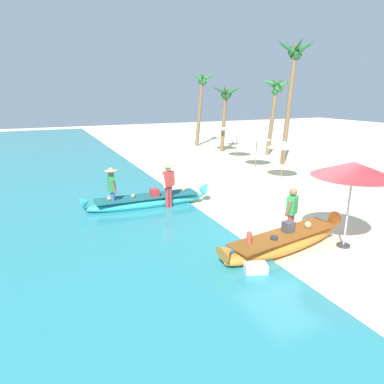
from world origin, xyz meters
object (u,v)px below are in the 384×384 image
Objects in this scene: palm_tree_leaning_seaward at (294,65)px; cooler_box at (256,270)px; person_vendor_hatted at (168,183)px; patio_umbrella_large at (353,170)px; boat_cyan_midground at (148,201)px; palm_tree_tall_inland at (226,98)px; palm_tree_far_behind at (202,86)px; person_tourist_customer at (292,211)px; boat_orange_foreground at (284,242)px; palm_tree_mid_cluster at (276,91)px; person_vendor_assistant at (112,187)px.

cooler_box is (-9.46, -10.48, -5.52)m from palm_tree_leaning_seaward.
patio_umbrella_large is (3.34, -5.01, 1.18)m from person_vendor_hatted.
palm_tree_leaning_seaward is 13.66× the size of cooler_box.
boat_cyan_midground is 7.06m from patio_umbrella_large.
person_vendor_hatted is at bearing -151.86° from palm_tree_leaning_seaward.
palm_tree_far_behind is (-0.25, 3.34, 0.83)m from palm_tree_tall_inland.
palm_tree_tall_inland is 0.82× the size of palm_tree_far_behind.
person_tourist_customer is at bearing -128.79° from palm_tree_leaning_seaward.
person_vendor_hatted is at bearing 109.08° from boat_orange_foreground.
person_vendor_hatted is 0.73× the size of patio_umbrella_large.
person_vendor_hatted reaches higher than person_tourist_customer.
cooler_box is (-10.71, -13.58, -4.15)m from palm_tree_mid_cluster.
person_tourist_customer is 2.59m from cooler_box.
palm_tree_mid_cluster is (11.55, 7.78, 4.03)m from boat_cyan_midground.
palm_tree_far_behind reaches higher than person_tourist_customer.
person_vendor_assistant reaches higher than cooler_box.
patio_umbrella_large is 15.38m from palm_tree_mid_cluster.
boat_cyan_midground is at bearing -123.02° from palm_tree_far_behind.
palm_tree_tall_inland reaches higher than person_tourist_customer.
person_vendor_assistant is (-4.22, 4.48, 0.09)m from person_tourist_customer.
person_tourist_customer is at bearing -125.09° from palm_tree_mid_cluster.
boat_cyan_midground is 14.50m from palm_tree_mid_cluster.
palm_tree_far_behind is (8.26, 14.21, 3.66)m from person_vendor_hatted.
person_tourist_customer is 3.00× the size of cooler_box.
person_vendor_assistant is (-1.28, 0.01, 0.70)m from boat_cyan_midground.
person_vendor_assistant is 7.72m from patio_umbrella_large.
person_vendor_assistant is 15.36m from palm_tree_mid_cluster.
palm_tree_far_behind is (-2.61, 5.97, 0.38)m from palm_tree_mid_cluster.
palm_tree_leaning_seaward is at bearing 21.99° from person_vendor_assistant.
palm_tree_far_behind is 21.63m from cooler_box.
boat_orange_foreground reaches higher than cooler_box.
person_tourist_customer is 0.33× the size of palm_tree_tall_inland.
person_tourist_customer reaches higher than cooler_box.
patio_umbrella_large reaches higher than cooler_box.
palm_tree_mid_cluster is (9.28, 12.84, 4.01)m from boat_orange_foreground.
cooler_box is at bearing -132.06° from palm_tree_leaning_seaward.
boat_cyan_midground is at bearing -0.66° from person_vendor_assistant.
palm_tree_tall_inland is at bearing 71.99° from patio_umbrella_large.
cooler_box is at bearing -152.60° from boat_orange_foreground.
cooler_box is (-8.34, -16.21, -3.70)m from palm_tree_tall_inland.
palm_tree_far_behind is at bearing 59.83° from person_vendor_hatted.
palm_tree_mid_cluster is at bearing -48.03° from palm_tree_tall_inland.
boat_orange_foreground is 2.63m from patio_umbrella_large.
person_vendor_hatted is (-1.59, 4.60, 0.73)m from boat_orange_foreground.
person_vendor_assistant is (-3.54, 5.07, 0.68)m from boat_orange_foreground.
patio_umbrella_large reaches higher than person_vendor_assistant.
boat_orange_foreground is 0.77× the size of palm_tree_far_behind.
boat_orange_foreground is 6.22m from person_vendor_assistant.
cooler_box is (-3.18, -0.33, -2.05)m from patio_umbrella_large.
palm_tree_mid_cluster is at bearing 72.17° from cooler_box.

